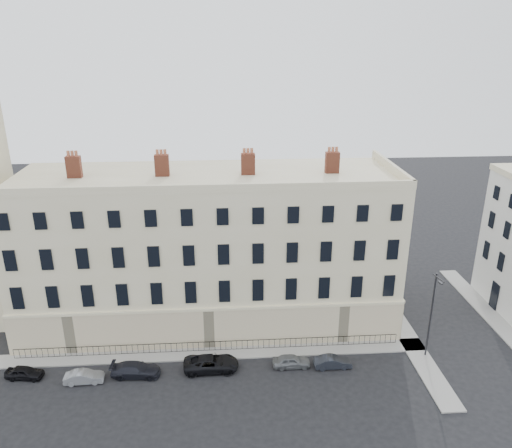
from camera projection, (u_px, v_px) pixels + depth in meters
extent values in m
plane|color=black|center=(281.00, 387.00, 41.36)|extent=(160.00, 160.00, 0.00)
cube|color=beige|center=(208.00, 248.00, 49.48)|extent=(36.00, 12.00, 15.00)
cube|color=beige|center=(209.00, 330.00, 45.77)|extent=(36.10, 0.18, 4.00)
cube|color=beige|center=(382.00, 291.00, 52.62)|extent=(0.18, 12.10, 4.00)
cube|color=beige|center=(204.00, 189.00, 41.22)|extent=(36.00, 0.35, 0.80)
cube|color=beige|center=(392.00, 168.00, 47.84)|extent=(0.35, 12.00, 0.80)
cube|color=brown|center=(74.00, 167.00, 45.67)|extent=(1.30, 0.70, 2.00)
cube|color=brown|center=(162.00, 165.00, 46.20)|extent=(1.30, 0.70, 2.00)
cube|color=brown|center=(248.00, 164.00, 46.72)|extent=(1.30, 0.70, 2.00)
cube|color=brown|center=(332.00, 163.00, 47.24)|extent=(1.30, 0.70, 2.00)
cube|color=gray|center=(166.00, 355.00, 45.34)|extent=(48.00, 2.00, 0.12)
cube|color=gray|center=(401.00, 327.00, 49.64)|extent=(2.00, 24.00, 0.12)
cube|color=gray|center=(488.00, 313.00, 52.16)|extent=(2.00, 20.00, 0.12)
cube|color=black|center=(209.00, 342.00, 45.63)|extent=(35.00, 0.04, 0.04)
cube|color=black|center=(210.00, 350.00, 45.95)|extent=(35.00, 0.04, 0.04)
imported|color=black|center=(25.00, 373.00, 42.25)|extent=(3.29, 1.63, 1.08)
imported|color=gray|center=(84.00, 377.00, 41.72)|extent=(3.29, 1.28, 1.07)
imported|color=black|center=(136.00, 370.00, 42.52)|extent=(4.29, 1.98, 1.21)
imported|color=black|center=(211.00, 363.00, 43.24)|extent=(4.79, 2.28, 1.32)
imported|color=slate|center=(291.00, 361.00, 43.69)|extent=(3.33, 1.36, 1.13)
imported|color=#1F222A|center=(333.00, 362.00, 43.61)|extent=(3.28, 1.19, 1.08)
cylinder|color=#2B2B2F|center=(431.00, 316.00, 43.87)|extent=(0.17, 0.17, 8.36)
cylinder|color=#2B2B2F|center=(439.00, 278.00, 41.74)|extent=(0.40, 1.56, 0.10)
cube|color=#2B2B2F|center=(440.00, 283.00, 41.08)|extent=(0.28, 0.55, 0.13)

